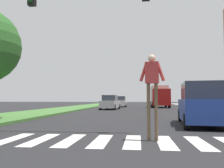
{
  "coord_description": "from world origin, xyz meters",
  "views": [
    {
      "loc": [
        0.18,
        1.39,
        1.19
      ],
      "look_at": [
        -2.05,
        20.91,
        2.46
      ],
      "focal_mm": 37.66,
      "sensor_mm": 36.0,
      "label": 1
    }
  ],
  "objects_px": {
    "suv_crossing": "(202,105)",
    "sedan_midblock": "(110,103)",
    "sedan_distant": "(120,102)",
    "pedestrian_performer": "(152,83)",
    "truck_box_delivery": "(160,96)",
    "traffic_light_gantry": "(29,16)"
  },
  "relations": [
    {
      "from": "suv_crossing",
      "to": "traffic_light_gantry",
      "type": "bearing_deg",
      "value": -156.5
    },
    {
      "from": "sedan_distant",
      "to": "truck_box_delivery",
      "type": "height_order",
      "value": "truck_box_delivery"
    },
    {
      "from": "suv_crossing",
      "to": "sedan_midblock",
      "type": "bearing_deg",
      "value": 111.38
    },
    {
      "from": "sedan_midblock",
      "to": "truck_box_delivery",
      "type": "distance_m",
      "value": 9.52
    },
    {
      "from": "pedestrian_performer",
      "to": "sedan_distant",
      "type": "distance_m",
      "value": 29.27
    },
    {
      "from": "pedestrian_performer",
      "to": "suv_crossing",
      "type": "xyz_separation_m",
      "value": [
        2.52,
        4.37,
        -0.73
      ]
    },
    {
      "from": "sedan_midblock",
      "to": "truck_box_delivery",
      "type": "xyz_separation_m",
      "value": [
        6.29,
        7.09,
        0.87
      ]
    },
    {
      "from": "suv_crossing",
      "to": "sedan_distant",
      "type": "relative_size",
      "value": 1.06
    },
    {
      "from": "sedan_midblock",
      "to": "traffic_light_gantry",
      "type": "bearing_deg",
      "value": -92.28
    },
    {
      "from": "pedestrian_performer",
      "to": "suv_crossing",
      "type": "bearing_deg",
      "value": 60.05
    },
    {
      "from": "traffic_light_gantry",
      "to": "sedan_midblock",
      "type": "height_order",
      "value": "traffic_light_gantry"
    },
    {
      "from": "pedestrian_performer",
      "to": "sedan_distant",
      "type": "relative_size",
      "value": 0.55
    },
    {
      "from": "traffic_light_gantry",
      "to": "truck_box_delivery",
      "type": "bearing_deg",
      "value": 74.83
    },
    {
      "from": "pedestrian_performer",
      "to": "sedan_midblock",
      "type": "xyz_separation_m",
      "value": [
        -3.7,
        20.25,
        -0.9
      ]
    },
    {
      "from": "sedan_distant",
      "to": "truck_box_delivery",
      "type": "xyz_separation_m",
      "value": [
        5.82,
        -1.75,
        0.88
      ]
    },
    {
      "from": "pedestrian_performer",
      "to": "suv_crossing",
      "type": "height_order",
      "value": "pedestrian_performer"
    },
    {
      "from": "suv_crossing",
      "to": "sedan_distant",
      "type": "bearing_deg",
      "value": 103.09
    },
    {
      "from": "sedan_distant",
      "to": "pedestrian_performer",
      "type": "bearing_deg",
      "value": -83.67
    },
    {
      "from": "traffic_light_gantry",
      "to": "pedestrian_performer",
      "type": "bearing_deg",
      "value": -16.76
    },
    {
      "from": "suv_crossing",
      "to": "sedan_midblock",
      "type": "distance_m",
      "value": 17.05
    },
    {
      "from": "sedan_distant",
      "to": "truck_box_delivery",
      "type": "relative_size",
      "value": 0.72
    },
    {
      "from": "sedan_distant",
      "to": "truck_box_delivery",
      "type": "distance_m",
      "value": 6.14
    }
  ]
}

